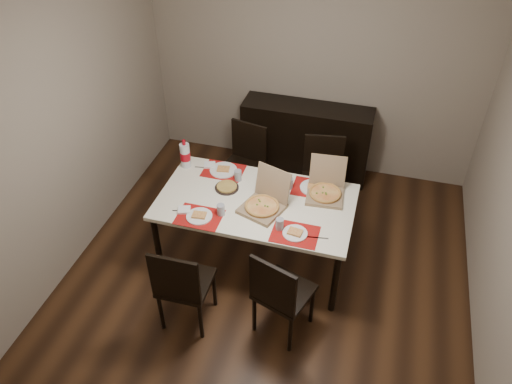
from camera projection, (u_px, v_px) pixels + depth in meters
ground at (267, 275)px, 4.89m from camera, size 3.80×4.00×0.02m
room_walls at (283, 95)px, 4.12m from camera, size 3.84×4.02×2.62m
sideboard at (306, 140)px, 5.94m from camera, size 1.50×0.40×0.90m
dining_table at (256, 206)px, 4.64m from camera, size 1.80×1.00×0.75m
chair_near_left at (182, 284)px, 4.13m from camera, size 0.43×0.43×0.93m
chair_near_right at (280, 293)px, 4.06m from camera, size 0.53×0.53×0.93m
chair_far_left at (244, 161)px, 5.50m from camera, size 0.50×0.50×0.93m
chair_far_right at (322, 175)px, 5.30m from camera, size 0.48×0.48×0.93m
setting_near_left at (203, 214)px, 4.42m from camera, size 0.48×0.30×0.11m
setting_near_right at (290, 231)px, 4.25m from camera, size 0.49×0.30×0.11m
setting_far_left at (225, 171)px, 4.92m from camera, size 0.52×0.30×0.11m
setting_far_right at (307, 187)px, 4.72m from camera, size 0.47×0.30×0.11m
napkin_loose at (260, 204)px, 4.55m from camera, size 0.16×0.16×0.02m
pizza_box_center at (264, 203)px, 4.48m from camera, size 0.45×0.48×0.35m
pizza_box_right at (325, 190)px, 4.63m from camera, size 0.36×0.40×0.34m
faina_plate at (227, 187)px, 4.73m from camera, size 0.23×0.23×0.03m
dip_bowl at (274, 188)px, 4.72m from camera, size 0.16×0.16×0.03m
soda_bottle at (185, 155)px, 4.94m from camera, size 0.10×0.10×0.31m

